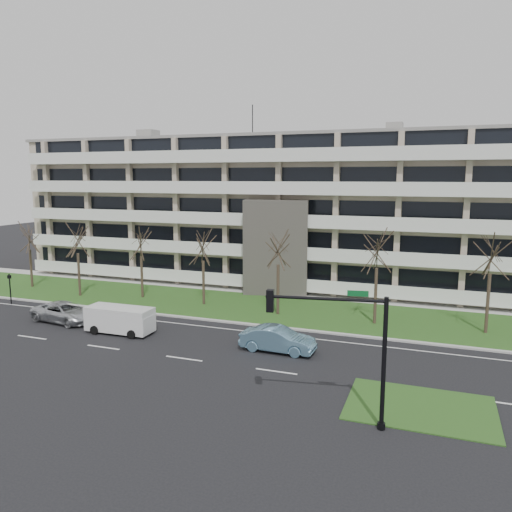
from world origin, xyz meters
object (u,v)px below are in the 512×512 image
at_px(traffic_signal, 343,339).
at_px(pedestrian_signal, 10,285).
at_px(silver_pickup, 65,312).
at_px(white_van, 120,318).
at_px(blue_sedan, 278,339).

relative_size(traffic_signal, pedestrian_signal, 2.29).
distance_m(silver_pickup, white_van, 5.84).
bearing_deg(pedestrian_signal, silver_pickup, -17.46).
bearing_deg(pedestrian_signal, white_van, -13.85).
distance_m(silver_pickup, blue_sedan, 17.53).
relative_size(silver_pickup, white_van, 1.10).
bearing_deg(silver_pickup, traffic_signal, -104.16).
bearing_deg(blue_sedan, silver_pickup, 89.31).
relative_size(white_van, traffic_signal, 0.78).
bearing_deg(traffic_signal, pedestrian_signal, 150.40).
height_order(silver_pickup, traffic_signal, traffic_signal).
bearing_deg(traffic_signal, white_van, 145.94).
distance_m(blue_sedan, white_van, 11.77).
height_order(silver_pickup, blue_sedan, blue_sedan).
bearing_deg(traffic_signal, silver_pickup, 149.60).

